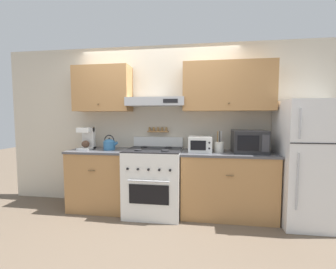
{
  "coord_description": "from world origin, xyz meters",
  "views": [
    {
      "loc": [
        0.67,
        -2.95,
        1.43
      ],
      "look_at": [
        0.21,
        0.26,
        1.18
      ],
      "focal_mm": 24.0,
      "sensor_mm": 36.0,
      "label": 1
    }
  ],
  "objects_px": {
    "toaster_oven": "(200,144)",
    "tea_kettle": "(109,144)",
    "coffee_maker": "(87,138)",
    "microwave": "(249,142)",
    "utensil_crock": "(219,147)",
    "stove_range": "(154,181)",
    "refrigerator": "(311,163)"
  },
  "relations": [
    {
      "from": "tea_kettle",
      "to": "toaster_oven",
      "type": "xyz_separation_m",
      "value": [
        1.38,
        -0.0,
        0.02
      ]
    },
    {
      "from": "microwave",
      "to": "utensil_crock",
      "type": "relative_size",
      "value": 1.52
    },
    {
      "from": "coffee_maker",
      "to": "utensil_crock",
      "type": "distance_m",
      "value": 2.03
    },
    {
      "from": "refrigerator",
      "to": "tea_kettle",
      "type": "distance_m",
      "value": 2.85
    },
    {
      "from": "microwave",
      "to": "stove_range",
      "type": "bearing_deg",
      "value": -176.94
    },
    {
      "from": "refrigerator",
      "to": "microwave",
      "type": "relative_size",
      "value": 3.59
    },
    {
      "from": "stove_range",
      "to": "tea_kettle",
      "type": "relative_size",
      "value": 4.8
    },
    {
      "from": "refrigerator",
      "to": "toaster_oven",
      "type": "relative_size",
      "value": 4.98
    },
    {
      "from": "utensil_crock",
      "to": "refrigerator",
      "type": "bearing_deg",
      "value": -3.36
    },
    {
      "from": "refrigerator",
      "to": "utensil_crock",
      "type": "height_order",
      "value": "refrigerator"
    },
    {
      "from": "toaster_oven",
      "to": "tea_kettle",
      "type": "bearing_deg",
      "value": 179.93
    },
    {
      "from": "refrigerator",
      "to": "microwave",
      "type": "xyz_separation_m",
      "value": [
        -0.77,
        0.09,
        0.26
      ]
    },
    {
      "from": "coffee_maker",
      "to": "microwave",
      "type": "relative_size",
      "value": 0.74
    },
    {
      "from": "toaster_oven",
      "to": "coffee_maker",
      "type": "bearing_deg",
      "value": 178.78
    },
    {
      "from": "tea_kettle",
      "to": "utensil_crock",
      "type": "bearing_deg",
      "value": 0.0
    },
    {
      "from": "refrigerator",
      "to": "microwave",
      "type": "distance_m",
      "value": 0.82
    },
    {
      "from": "stove_range",
      "to": "utensil_crock",
      "type": "height_order",
      "value": "utensil_crock"
    },
    {
      "from": "toaster_oven",
      "to": "refrigerator",
      "type": "bearing_deg",
      "value": -2.68
    },
    {
      "from": "refrigerator",
      "to": "stove_range",
      "type": "bearing_deg",
      "value": 179.59
    },
    {
      "from": "tea_kettle",
      "to": "utensil_crock",
      "type": "relative_size",
      "value": 0.77
    },
    {
      "from": "stove_range",
      "to": "toaster_oven",
      "type": "relative_size",
      "value": 3.35
    },
    {
      "from": "refrigerator",
      "to": "utensil_crock",
      "type": "relative_size",
      "value": 5.46
    },
    {
      "from": "stove_range",
      "to": "microwave",
      "type": "relative_size",
      "value": 2.42
    },
    {
      "from": "tea_kettle",
      "to": "microwave",
      "type": "xyz_separation_m",
      "value": [
        2.06,
        0.02,
        0.07
      ]
    },
    {
      "from": "tea_kettle",
      "to": "stove_range",
      "type": "bearing_deg",
      "value": -4.41
    },
    {
      "from": "stove_range",
      "to": "tea_kettle",
      "type": "xyz_separation_m",
      "value": [
        -0.71,
        0.05,
        0.53
      ]
    },
    {
      "from": "tea_kettle",
      "to": "microwave",
      "type": "distance_m",
      "value": 2.06
    },
    {
      "from": "utensil_crock",
      "to": "toaster_oven",
      "type": "xyz_separation_m",
      "value": [
        -0.27,
        -0.0,
        0.03
      ]
    },
    {
      "from": "microwave",
      "to": "utensil_crock",
      "type": "xyz_separation_m",
      "value": [
        -0.42,
        -0.02,
        -0.08
      ]
    },
    {
      "from": "microwave",
      "to": "utensil_crock",
      "type": "height_order",
      "value": "microwave"
    },
    {
      "from": "toaster_oven",
      "to": "utensil_crock",
      "type": "bearing_deg",
      "value": 0.37
    },
    {
      "from": "stove_range",
      "to": "utensil_crock",
      "type": "xyz_separation_m",
      "value": [
        0.94,
        0.05,
        0.52
      ]
    }
  ]
}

